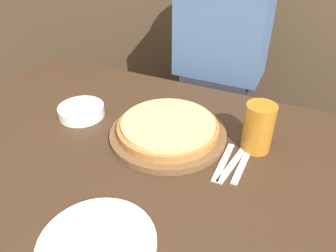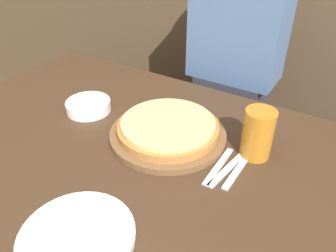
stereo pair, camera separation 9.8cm
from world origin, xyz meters
name	(u,v)px [view 2 (the right image)]	position (x,y,z in m)	size (l,w,h in m)	color
dining_table	(147,243)	(0.00, 0.00, 0.39)	(1.51, 0.96, 0.78)	#3D2819
pizza_on_board	(168,130)	(0.01, 0.12, 0.80)	(0.35, 0.35, 0.06)	brown
beer_glass	(258,132)	(0.27, 0.18, 0.85)	(0.08, 0.08, 0.14)	#B7701E
dinner_plate	(77,237)	(0.05, -0.30, 0.78)	(0.25, 0.25, 0.02)	white
side_bowl	(89,106)	(-0.30, 0.11, 0.79)	(0.15, 0.15, 0.04)	white
fork	(218,166)	(0.20, 0.07, 0.78)	(0.02, 0.17, 0.00)	silver
dinner_knife	(227,169)	(0.23, 0.07, 0.78)	(0.04, 0.17, 0.00)	silver
spoon	(236,173)	(0.25, 0.07, 0.78)	(0.02, 0.15, 0.00)	silver
diner_person	(230,93)	(0.00, 0.67, 0.67)	(0.36, 0.20, 1.36)	#33333D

